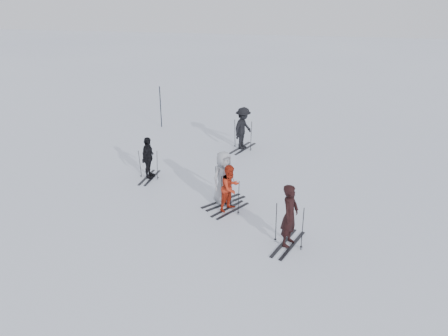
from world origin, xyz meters
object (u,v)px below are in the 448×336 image
(skier_uphill_far, at_px, (243,129))
(piste_marker, at_px, (161,107))
(skier_near_dark, at_px, (290,216))
(skier_uphill_left, at_px, (148,158))
(skier_red, at_px, (230,189))
(skier_grey, at_px, (224,178))

(skier_uphill_far, relative_size, piste_marker, 0.88)
(skier_near_dark, relative_size, skier_uphill_left, 1.13)
(skier_near_dark, height_order, skier_red, skier_near_dark)
(skier_grey, relative_size, skier_uphill_far, 0.96)
(skier_uphill_left, distance_m, piste_marker, 6.73)
(skier_red, bearing_deg, skier_uphill_far, 35.96)
(skier_uphill_left, bearing_deg, skier_red, -117.86)
(skier_near_dark, relative_size, skier_uphill_far, 0.96)
(skier_red, relative_size, piste_marker, 0.72)
(skier_near_dark, distance_m, skier_uphill_far, 8.06)
(skier_near_dark, xyz_separation_m, piste_marker, (-7.57, 9.90, 0.16))
(skier_grey, bearing_deg, skier_uphill_far, 40.86)
(skier_red, height_order, skier_uphill_far, skier_uphill_far)
(skier_near_dark, relative_size, piste_marker, 0.85)
(skier_near_dark, distance_m, skier_uphill_left, 6.57)
(skier_grey, height_order, skier_uphill_left, skier_grey)
(skier_near_dark, bearing_deg, skier_uphill_far, 37.38)
(skier_near_dark, height_order, skier_grey, skier_near_dark)
(skier_near_dark, height_order, piste_marker, piste_marker)
(skier_grey, bearing_deg, skier_uphill_left, 103.50)
(skier_uphill_left, height_order, skier_uphill_far, skier_uphill_far)
(piste_marker, bearing_deg, skier_uphill_left, -72.80)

